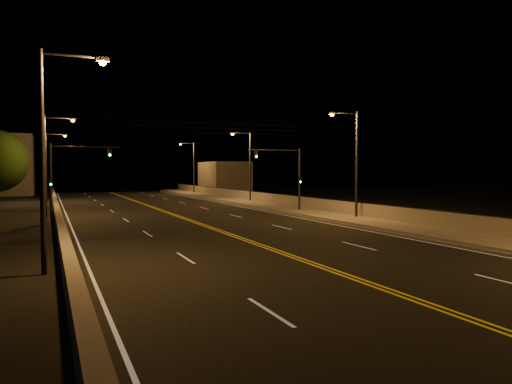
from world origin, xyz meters
name	(u,v)px	position (x,y,z in m)	size (l,w,h in m)	color
ground	(439,309)	(0.00, 0.00, 0.00)	(160.00, 160.00, 0.00)	black
road	(216,230)	(0.00, 20.00, 0.01)	(18.00, 120.00, 0.02)	black
sidewalk	(356,221)	(10.80, 20.00, 0.15)	(3.60, 120.00, 0.30)	gray
curb	(334,223)	(8.93, 20.00, 0.07)	(0.14, 120.00, 0.15)	gray
parapet_wall	(375,211)	(12.45, 20.00, 0.80)	(0.30, 120.00, 1.00)	gray
jersey_barrier	(61,229)	(-9.38, 20.00, 0.47)	(0.45, 120.00, 0.94)	gray
distant_building_right	(224,178)	(16.50, 66.06, 2.60)	(6.00, 10.00, 5.20)	slate
distant_building_left	(5,165)	(-16.00, 74.30, 4.65)	(8.00, 8.00, 9.31)	slate
parapet_rail	(375,204)	(12.45, 20.00, 1.33)	(0.06, 0.06, 120.00)	black
lane_markings	(216,229)	(0.00, 19.93, 0.02)	(17.32, 116.00, 0.00)	silver
streetlight_1	(353,157)	(11.50, 21.47, 4.85)	(2.55, 0.28, 8.32)	#2D2D33
streetlight_2	(248,162)	(11.50, 43.19, 4.85)	(2.55, 0.28, 8.32)	#2D2D33
streetlight_3	(192,164)	(11.50, 67.43, 4.85)	(2.55, 0.28, 8.32)	#2D2D33
streetlight_4	(51,144)	(-9.90, 9.30, 4.85)	(2.55, 0.28, 8.32)	#2D2D33
streetlight_5	(49,158)	(-9.90, 33.51, 4.85)	(2.55, 0.28, 8.32)	#2D2D33
streetlight_6	(48,162)	(-9.90, 53.85, 4.85)	(2.55, 0.28, 8.32)	#2D2D33
traffic_signal_right	(289,172)	(9.97, 29.34, 3.72)	(5.11, 0.31, 5.84)	#2D2D33
traffic_signal_left	(66,172)	(-8.77, 29.34, 3.72)	(5.11, 0.31, 5.84)	#2D2D33
overhead_wires	(179,127)	(0.00, 29.50, 7.40)	(22.00, 0.03, 0.83)	black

